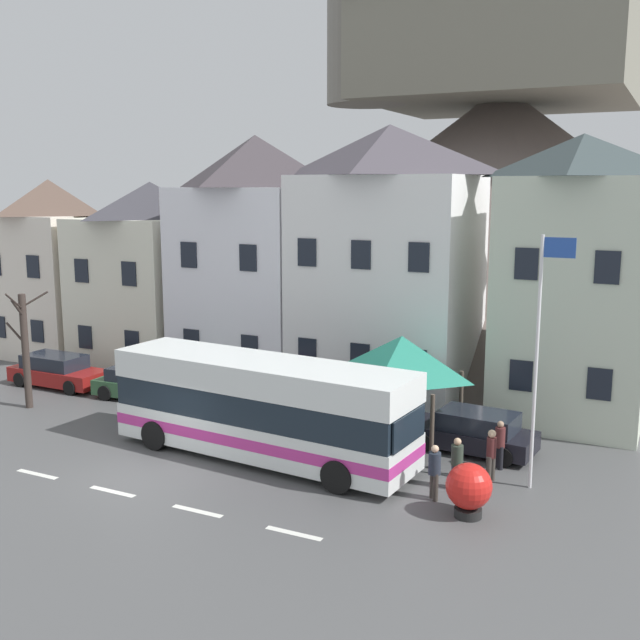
# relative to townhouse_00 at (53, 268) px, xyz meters

# --- Properties ---
(ground_plane) EXTENTS (40.00, 60.00, 0.07)m
(ground_plane) POSITION_rel_townhouse_00_xyz_m (15.16, -11.51, -4.58)
(ground_plane) COLOR #4E4E4F
(townhouse_00) EXTENTS (5.23, 5.08, 9.11)m
(townhouse_00) POSITION_rel_townhouse_00_xyz_m (0.00, 0.00, 0.00)
(townhouse_00) COLOR silver
(townhouse_00) RESTS_ON ground_plane
(townhouse_01) EXTENTS (5.63, 6.87, 8.98)m
(townhouse_01) POSITION_rel_townhouse_00_xyz_m (5.81, 0.90, -0.07)
(townhouse_01) COLOR silver
(townhouse_01) RESTS_ON ground_plane
(townhouse_02) EXTENTS (5.93, 6.28, 11.01)m
(townhouse_02) POSITION_rel_townhouse_00_xyz_m (12.02, 0.60, 0.95)
(townhouse_02) COLOR white
(townhouse_02) RESTS_ON ground_plane
(townhouse_03) EXTENTS (6.91, 5.72, 11.21)m
(townhouse_03) POSITION_rel_townhouse_00_xyz_m (18.53, 0.32, 1.05)
(townhouse_03) COLOR white
(townhouse_03) RESTS_ON ground_plane
(townhouse_04) EXTENTS (5.23, 5.36, 10.63)m
(townhouse_04) POSITION_rel_townhouse_00_xyz_m (26.03, 0.14, 0.76)
(townhouse_04) COLOR beige
(townhouse_04) RESTS_ON ground_plane
(hilltop_castle) EXTENTS (39.37, 39.37, 22.31)m
(hilltop_castle) POSITION_rel_townhouse_00_xyz_m (18.80, 18.43, 3.39)
(hilltop_castle) COLOR #635751
(hilltop_castle) RESTS_ON ground_plane
(transit_bus) EXTENTS (10.61, 3.40, 3.27)m
(transit_bus) POSITION_rel_townhouse_00_xyz_m (17.66, -8.58, -2.90)
(transit_bus) COLOR white
(transit_bus) RESTS_ON ground_plane
(bus_shelter) EXTENTS (3.60, 3.60, 3.81)m
(bus_shelter) POSITION_rel_townhouse_00_xyz_m (21.26, -5.35, -1.47)
(bus_shelter) COLOR #473D33
(bus_shelter) RESTS_ON ground_plane
(parked_car_00) EXTENTS (4.31, 2.20, 1.39)m
(parked_car_00) POSITION_rel_townhouse_00_xyz_m (23.71, -4.94, -3.88)
(parked_car_00) COLOR black
(parked_car_00) RESTS_ON ground_plane
(parked_car_01) EXTENTS (4.54, 1.92, 1.41)m
(parked_car_01) POSITION_rel_townhouse_00_xyz_m (4.99, -4.93, -3.87)
(parked_car_01) COLOR maroon
(parked_car_01) RESTS_ON ground_plane
(parked_car_02) EXTENTS (4.27, 2.09, 1.32)m
(parked_car_02) POSITION_rel_townhouse_00_xyz_m (9.72, -4.84, -3.90)
(parked_car_02) COLOR #305735
(parked_car_02) RESTS_ON ground_plane
(pedestrian_00) EXTENTS (0.35, 0.35, 1.56)m
(pedestrian_00) POSITION_rel_townhouse_00_xyz_m (24.09, -8.25, -3.71)
(pedestrian_00) COLOR #2D2D38
(pedestrian_00) RESTS_ON ground_plane
(pedestrian_01) EXTENTS (0.32, 0.32, 1.56)m
(pedestrian_01) POSITION_rel_townhouse_00_xyz_m (24.85, -6.10, -3.71)
(pedestrian_01) COLOR black
(pedestrian_01) RESTS_ON ground_plane
(pedestrian_02) EXTENTS (0.28, 0.37, 1.61)m
(pedestrian_02) POSITION_rel_townhouse_00_xyz_m (24.84, -7.24, -3.72)
(pedestrian_02) COLOR #38332D
(pedestrian_02) RESTS_ON ground_plane
(pedestrian_03) EXTENTS (0.35, 0.35, 1.61)m
(pedestrian_03) POSITION_rel_townhouse_00_xyz_m (23.73, -9.28, -3.64)
(pedestrian_03) COLOR #38332D
(pedestrian_03) RESTS_ON ground_plane
(public_bench) EXTENTS (1.56, 0.48, 0.87)m
(public_bench) POSITION_rel_townhouse_00_xyz_m (19.27, -3.02, -4.08)
(public_bench) COLOR #33473D
(public_bench) RESTS_ON ground_plane
(flagpole) EXTENTS (0.95, 0.10, 7.45)m
(flagpole) POSITION_rel_townhouse_00_xyz_m (26.09, -7.21, -0.26)
(flagpole) COLOR silver
(flagpole) RESTS_ON ground_plane
(harbour_buoy) EXTENTS (1.24, 1.24, 1.49)m
(harbour_buoy) POSITION_rel_townhouse_00_xyz_m (24.90, -9.96, -3.73)
(harbour_buoy) COLOR black
(harbour_buoy) RESTS_ON ground_plane
(bare_tree_00) EXTENTS (1.68, 1.87, 4.83)m
(bare_tree_00) POSITION_rel_townhouse_00_xyz_m (6.40, -7.89, -2.11)
(bare_tree_00) COLOR #382D28
(bare_tree_00) RESTS_ON ground_plane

